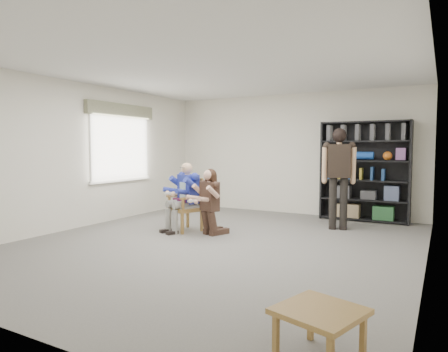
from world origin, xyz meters
The scene contains 9 objects.
room_shell centered at (0.00, 0.00, 1.40)m, with size 6.00×7.00×2.80m, color white, non-canonical shape.
floor centered at (0.00, 0.00, 0.00)m, with size 6.00×7.00×0.01m, color slate.
window_left centered at (-2.95, 1.00, 1.63)m, with size 0.16×2.00×1.75m, color white, non-canonical shape.
armchair centered at (-1.02, 0.59, 0.49)m, with size 0.57×0.55×0.99m, color olive, non-canonical shape.
seated_man centered at (-1.02, 0.59, 0.64)m, with size 0.55×0.77×1.28m, color #1F319A, non-canonical shape.
kneeling_woman centered at (-0.44, 0.47, 0.59)m, with size 0.49×0.79×1.17m, color #321F1B, non-canonical shape.
bookshelf centered at (1.70, 3.28, 1.05)m, with size 1.80×0.38×2.10m, color black, non-canonical shape.
standing_man centered at (1.44, 2.09, 0.95)m, with size 0.58×0.32×1.89m, color black, non-canonical shape.
side_table centered at (2.41, -2.70, 0.19)m, with size 0.56×0.56×0.38m, color olive, non-canonical shape.
Camera 1 is at (3.16, -5.48, 1.54)m, focal length 32.00 mm.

